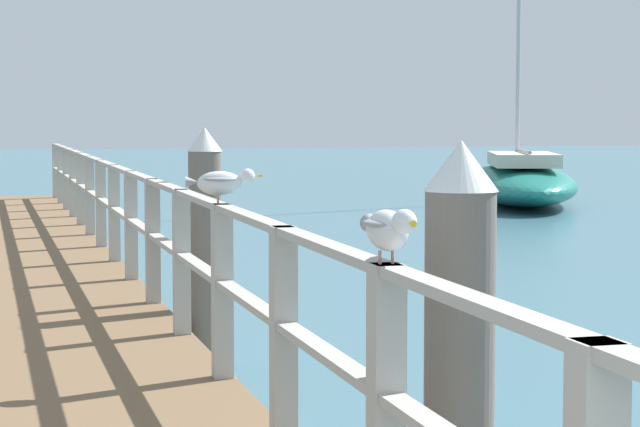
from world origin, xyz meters
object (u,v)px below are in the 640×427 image
at_px(dock_piling_far, 205,245).
at_px(seagull_foreground, 388,228).
at_px(dock_piling_near, 459,391).
at_px(boat_0, 519,181).
at_px(seagull_background, 221,182).

xyz_separation_m(dock_piling_far, seagull_foreground, (-0.38, -5.97, 0.68)).
xyz_separation_m(dock_piling_near, seagull_foreground, (-0.38, -0.24, 0.68)).
relative_size(dock_piling_near, boat_0, 0.21).
bearing_deg(dock_piling_far, seagull_foreground, -93.64).
relative_size(seagull_foreground, boat_0, 0.05).
bearing_deg(seagull_background, boat_0, 159.97).
distance_m(dock_piling_far, seagull_background, 2.78).
relative_size(seagull_foreground, seagull_background, 1.00).
bearing_deg(dock_piling_near, seagull_background, 96.93).
xyz_separation_m(seagull_background, boat_0, (11.09, 19.95, -1.16)).
xyz_separation_m(dock_piling_near, seagull_background, (-0.37, 3.06, 0.68)).
height_order(dock_piling_far, seagull_background, dock_piling_far).
bearing_deg(boat_0, seagull_background, -99.95).
bearing_deg(dock_piling_far, boat_0, 58.19).
distance_m(seagull_foreground, seagull_background, 3.30).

